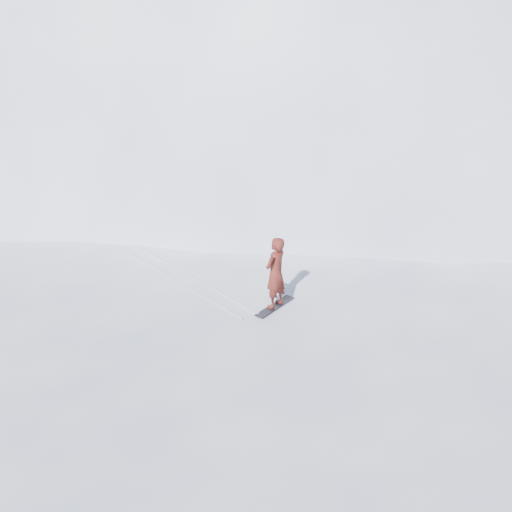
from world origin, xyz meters
The scene contains 8 objects.
ground centered at (0.00, 0.00, 0.00)m, with size 400.00×400.00×0.00m, color white.
near_ridge centered at (1.00, 3.00, 0.00)m, with size 36.00×28.00×4.80m, color white.
summit_peak centered at (22.00, 26.00, 0.00)m, with size 60.00×56.00×56.00m, color white.
peak_shoulder centered at (10.00, 20.00, 0.00)m, with size 28.00×24.00×18.00m, color white.
wind_bumps centered at (-0.56, 2.12, 0.00)m, with size 16.00×14.40×1.00m.
snowboard centered at (0.92, 1.88, 2.41)m, with size 1.45×0.27×0.02m, color black.
snowboarder centered at (0.92, 1.88, 3.40)m, with size 0.71×0.47×1.95m, color maroon.
board_tracks centered at (-0.46, 4.69, 2.42)m, with size 1.65×5.92×0.04m.
Camera 1 is at (-6.28, -9.42, 9.69)m, focal length 40.00 mm.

